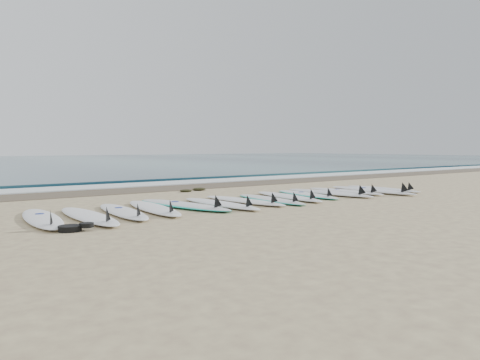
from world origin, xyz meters
TOP-DOWN VIEW (x-y plane):
  - ground at (0.00, 0.00)m, footprint 120.00×120.00m
  - wet_sand_band at (0.00, 4.10)m, footprint 120.00×1.80m
  - foam_band at (0.00, 5.50)m, footprint 120.00×1.40m
  - wave_crest at (0.00, 7.00)m, footprint 120.00×1.00m
  - surfboard_0 at (-4.39, -0.04)m, footprint 0.81×2.54m
  - surfboard_1 at (-3.72, -0.25)m, footprint 0.62×2.55m
  - surfboard_2 at (-3.05, -0.05)m, footprint 0.81×2.47m
  - surfboard_3 at (-2.41, 0.03)m, footprint 0.90×2.59m
  - surfboard_4 at (-1.71, 0.13)m, footprint 1.04×2.69m
  - surfboard_5 at (-1.03, -0.17)m, footprint 0.54×2.46m
  - surfboard_6 at (-0.32, -0.02)m, footprint 0.70×2.45m
  - surfboard_7 at (0.31, -0.12)m, footprint 0.78×2.38m
  - surfboard_8 at (0.98, 0.02)m, footprint 0.90×2.55m
  - surfboard_9 at (1.71, 0.15)m, footprint 0.93×2.37m
  - surfboard_10 at (2.37, 0.01)m, footprint 0.68×2.65m
  - surfboard_11 at (3.07, 0.09)m, footprint 0.54×2.39m
  - surfboard_12 at (3.75, -0.22)m, footprint 0.80×2.82m
  - surfboard_13 at (4.41, -0.08)m, footprint 0.60×2.41m
  - seaweed_near at (-0.07, 2.82)m, footprint 0.34×0.27m
  - seaweed_far at (0.43, 2.97)m, footprint 0.39×0.30m
  - leash_coil at (-4.27, -1.19)m, footprint 0.46×0.36m

SIDE VIEW (x-z plane):
  - ground at x=0.00m, z-range 0.00..0.00m
  - wet_sand_band at x=0.00m, z-range 0.00..0.01m
  - foam_band at x=0.00m, z-range 0.00..0.04m
  - seaweed_near at x=-0.07m, z-range 0.00..0.07m
  - seaweed_far at x=0.43m, z-range 0.00..0.08m
  - surfboard_9 at x=1.71m, z-range -0.10..0.19m
  - surfboard_7 at x=0.31m, z-range -0.10..0.19m
  - leash_coil at x=-4.27m, z-range -0.01..0.10m
  - surfboard_4 at x=-1.71m, z-range -0.12..0.22m
  - wave_crest at x=0.00m, z-range 0.00..0.10m
  - surfboard_11 at x=3.07m, z-range -0.10..0.20m
  - surfboard_13 at x=4.41m, z-range -0.10..0.21m
  - surfboard_6 at x=-0.32m, z-range -0.10..0.21m
  - surfboard_2 at x=-3.05m, z-range -0.10..0.21m
  - surfboard_5 at x=-1.03m, z-range -0.10..0.21m
  - surfboard_0 at x=-4.39m, z-range -0.10..0.22m
  - surfboard_8 at x=0.98m, z-range -0.10..0.22m
  - surfboard_1 at x=-3.72m, z-range -0.11..0.22m
  - surfboard_3 at x=-2.41m, z-range -0.11..0.22m
  - surfboard_10 at x=2.37m, z-range -0.11..0.23m
  - surfboard_12 at x=3.75m, z-range -0.12..0.24m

